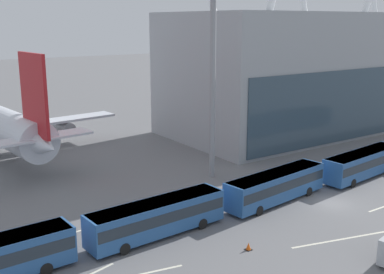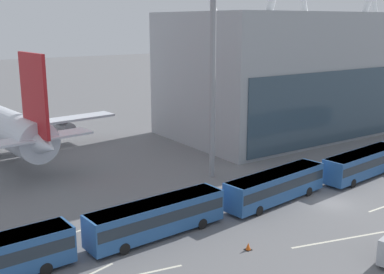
{
  "view_description": "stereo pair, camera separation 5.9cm",
  "coord_description": "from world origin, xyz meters",
  "px_view_note": "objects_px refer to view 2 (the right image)",
  "views": [
    {
      "loc": [
        -38.79,
        -31.05,
        18.65
      ],
      "look_at": [
        -4.72,
        19.06,
        4.0
      ],
      "focal_mm": 45.0,
      "sensor_mm": 36.0,
      "label": 1
    },
    {
      "loc": [
        -38.74,
        -31.08,
        18.65
      ],
      "look_at": [
        -4.72,
        19.06,
        4.0
      ],
      "focal_mm": 45.0,
      "sensor_mm": 36.0,
      "label": 2
    }
  ],
  "objects_px": {
    "airliner_at_gate_far": "(279,88)",
    "shuttle_bus_3": "(276,185)",
    "shuttle_bus_2": "(157,216)",
    "traffic_cone_2": "(248,246)",
    "floodlight_mast": "(213,51)",
    "shuttle_bus_4": "(363,162)"
  },
  "relations": [
    {
      "from": "airliner_at_gate_far",
      "to": "shuttle_bus_3",
      "type": "relative_size",
      "value": 3.45
    },
    {
      "from": "shuttle_bus_3",
      "to": "traffic_cone_2",
      "type": "height_order",
      "value": "shuttle_bus_3"
    },
    {
      "from": "shuttle_bus_4",
      "to": "shuttle_bus_3",
      "type": "bearing_deg",
      "value": 174.0
    },
    {
      "from": "shuttle_bus_3",
      "to": "shuttle_bus_4",
      "type": "height_order",
      "value": "same"
    },
    {
      "from": "shuttle_bus_4",
      "to": "floodlight_mast",
      "type": "relative_size",
      "value": 0.5
    },
    {
      "from": "airliner_at_gate_far",
      "to": "shuttle_bus_2",
      "type": "xyz_separation_m",
      "value": [
        -49.03,
        -35.58,
        -3.64
      ]
    },
    {
      "from": "floodlight_mast",
      "to": "traffic_cone_2",
      "type": "bearing_deg",
      "value": -117.48
    },
    {
      "from": "shuttle_bus_2",
      "to": "shuttle_bus_3",
      "type": "height_order",
      "value": "same"
    },
    {
      "from": "shuttle_bus_3",
      "to": "floodlight_mast",
      "type": "height_order",
      "value": "floodlight_mast"
    },
    {
      "from": "shuttle_bus_2",
      "to": "floodlight_mast",
      "type": "bearing_deg",
      "value": 34.19
    },
    {
      "from": "floodlight_mast",
      "to": "traffic_cone_2",
      "type": "relative_size",
      "value": 41.64
    },
    {
      "from": "airliner_at_gate_far",
      "to": "shuttle_bus_3",
      "type": "bearing_deg",
      "value": 136.64
    },
    {
      "from": "shuttle_bus_2",
      "to": "traffic_cone_2",
      "type": "bearing_deg",
      "value": -56.72
    },
    {
      "from": "airliner_at_gate_far",
      "to": "shuttle_bus_4",
      "type": "relative_size",
      "value": 3.46
    },
    {
      "from": "shuttle_bus_2",
      "to": "shuttle_bus_4",
      "type": "relative_size",
      "value": 0.99
    },
    {
      "from": "airliner_at_gate_far",
      "to": "shuttle_bus_4",
      "type": "height_order",
      "value": "airliner_at_gate_far"
    },
    {
      "from": "floodlight_mast",
      "to": "shuttle_bus_2",
      "type": "bearing_deg",
      "value": -142.22
    },
    {
      "from": "shuttle_bus_3",
      "to": "floodlight_mast",
      "type": "relative_size",
      "value": 0.5
    },
    {
      "from": "shuttle_bus_2",
      "to": "floodlight_mast",
      "type": "height_order",
      "value": "floodlight_mast"
    },
    {
      "from": "floodlight_mast",
      "to": "traffic_cone_2",
      "type": "distance_m",
      "value": 24.73
    },
    {
      "from": "shuttle_bus_2",
      "to": "floodlight_mast",
      "type": "relative_size",
      "value": 0.5
    },
    {
      "from": "shuttle_bus_3",
      "to": "shuttle_bus_4",
      "type": "xyz_separation_m",
      "value": [
        14.52,
        0.04,
        0.0
      ]
    }
  ]
}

